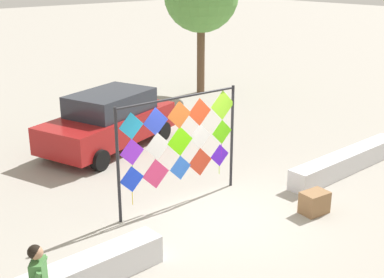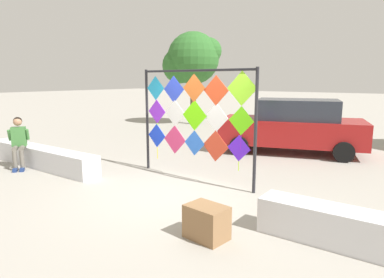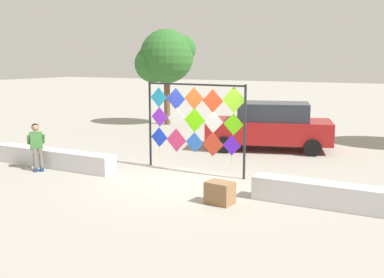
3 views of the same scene
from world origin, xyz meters
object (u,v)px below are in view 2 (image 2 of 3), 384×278
at_px(tree_palm_like, 191,59).
at_px(cardboard_box_large, 207,222).
at_px(parked_car, 293,126).
at_px(seated_vendor, 18,139).
at_px(kite_display_rack, 195,113).

bearing_deg(tree_palm_like, cardboard_box_large, -53.21).
distance_m(parked_car, tree_palm_like, 8.43).
xyz_separation_m(seated_vendor, tree_palm_like, (-1.75, 10.34, 2.64)).
bearing_deg(tree_palm_like, kite_display_rack, -53.72).
height_order(kite_display_rack, cardboard_box_large, kite_display_rack).
relative_size(kite_display_rack, parked_car, 0.68).
bearing_deg(cardboard_box_large, kite_display_rack, 128.46).
xyz_separation_m(parked_car, cardboard_box_large, (1.12, -6.87, -0.63)).
relative_size(parked_car, tree_palm_like, 1.01).
bearing_deg(kite_display_rack, seated_vendor, -155.92).
bearing_deg(parked_car, cardboard_box_large, -80.72).
bearing_deg(seated_vendor, tree_palm_like, 99.59).
distance_m(kite_display_rack, parked_car, 4.54).
bearing_deg(cardboard_box_large, parked_car, 99.28).
bearing_deg(parked_car, tree_palm_like, 150.38).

